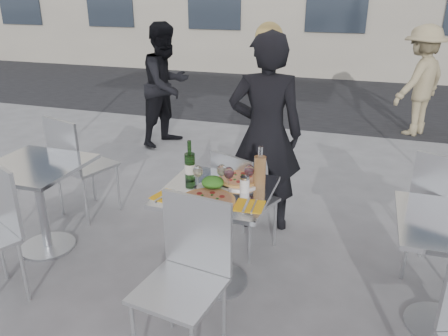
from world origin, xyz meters
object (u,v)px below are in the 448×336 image
(pizza_far, at_px, (239,180))
(napkin_left, at_px, (168,196))
(wineglass_red_b, at_px, (249,171))
(carafe, at_px, (260,171))
(woman_diner, at_px, (265,135))
(pedestrian_b, at_px, (420,81))
(sugar_shaker, at_px, (245,184))
(side_chair_rfar, at_px, (448,210))
(side_chair_lfar, at_px, (76,159))
(main_table, at_px, (217,217))
(pedestrian_a, at_px, (166,85))
(side_table_left, at_px, (38,189))
(chair_far, at_px, (240,195))
(napkin_right, at_px, (249,206))
(wineglass_white_b, at_px, (222,171))
(wineglass_white_a, at_px, (198,172))
(wineglass_red_a, at_px, (229,174))
(chair_near, at_px, (188,267))
(pizza_near, at_px, (207,201))
(salad_plate, at_px, (213,184))
(wine_bottle, at_px, (190,165))

(pizza_far, distance_m, napkin_left, 0.53)
(wineglass_red_b, bearing_deg, carafe, 7.21)
(woman_diner, xyz_separation_m, pedestrian_b, (1.49, 3.41, -0.07))
(woman_diner, bearing_deg, carafe, 88.93)
(sugar_shaker, bearing_deg, side_chair_rfar, 18.80)
(side_chair_rfar, bearing_deg, side_chair_lfar, 21.62)
(side_chair_lfar, height_order, woman_diner, woman_diner)
(main_table, distance_m, pedestrian_a, 3.30)
(side_table_left, relative_size, side_chair_lfar, 0.77)
(chair_far, distance_m, napkin_right, 0.69)
(side_chair_rfar, bearing_deg, wineglass_white_b, 38.45)
(carafe, xyz_separation_m, wineglass_white_a, (-0.40, -0.13, -0.01))
(side_table_left, bearing_deg, side_chair_rfar, 9.05)
(side_table_left, relative_size, pedestrian_a, 0.46)
(wineglass_white_a, distance_m, wineglass_red_a, 0.21)
(wineglass_white_b, bearing_deg, side_chair_rfar, 15.18)
(main_table, relative_size, wineglass_white_a, 4.76)
(wineglass_red_b, bearing_deg, woman_diner, 95.59)
(chair_near, distance_m, carafe, 0.86)
(pedestrian_a, bearing_deg, wineglass_white_a, -132.24)
(pizza_near, distance_m, wineglass_red_a, 0.27)
(side_chair_lfar, distance_m, wineglass_red_a, 1.72)
(wineglass_white_a, bearing_deg, wineglass_red_a, 11.70)
(pedestrian_a, height_order, napkin_left, pedestrian_a)
(woman_diner, xyz_separation_m, pizza_near, (-0.10, -1.15, -0.10))
(side_chair_lfar, xyz_separation_m, sugar_shaker, (1.73, -0.54, 0.23))
(napkin_left, bearing_deg, wineglass_red_a, 49.14)
(napkin_left, bearing_deg, wineglass_red_b, 48.97)
(pizza_far, bearing_deg, side_table_left, -173.81)
(salad_plate, relative_size, wine_bottle, 0.75)
(side_chair_rfar, xyz_separation_m, pedestrian_a, (-3.20, 2.34, 0.22))
(wine_bottle, xyz_separation_m, wineglass_white_b, (0.24, -0.02, -0.00))
(side_table_left, xyz_separation_m, woman_diner, (1.61, 0.95, 0.32))
(woman_diner, relative_size, carafe, 5.95)
(salad_plate, bearing_deg, pedestrian_a, 120.61)
(side_chair_rfar, height_order, napkin_left, side_chair_rfar)
(wineglass_white_b, bearing_deg, chair_near, -87.03)
(chair_near, height_order, wineglass_white_a, chair_near)
(chair_near, xyz_separation_m, sugar_shaker, (0.14, 0.67, 0.24))
(side_chair_rfar, xyz_separation_m, pedestrian_b, (0.09, 3.89, 0.19))
(salad_plate, bearing_deg, main_table, -15.70)
(side_chair_lfar, xyz_separation_m, carafe, (1.81, -0.43, 0.29))
(chair_near, distance_m, woman_diner, 1.62)
(chair_far, bearing_deg, wine_bottle, 76.14)
(wineglass_white_a, height_order, napkin_right, wineglass_white_a)
(main_table, relative_size, chair_near, 0.79)
(salad_plate, distance_m, napkin_left, 0.32)
(pizza_near, height_order, wineglass_white_b, wineglass_white_b)
(wineglass_red_b, bearing_deg, napkin_left, -144.55)
(wineglass_white_a, xyz_separation_m, wineglass_red_b, (0.32, 0.13, 0.00))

